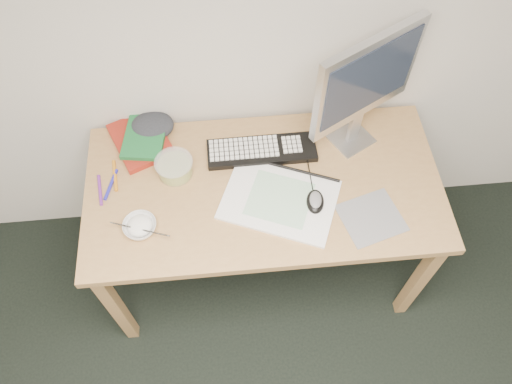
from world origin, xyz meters
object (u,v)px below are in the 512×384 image
(sketchpad, at_px, (280,200))
(monitor, at_px, (366,82))
(rice_bowl, at_px, (140,227))
(keyboard, at_px, (262,151))
(desk, at_px, (264,196))

(sketchpad, height_order, monitor, monitor)
(monitor, xyz_separation_m, rice_bowl, (-0.86, -0.34, -0.32))
(monitor, bearing_deg, sketchpad, -170.60)
(keyboard, bearing_deg, rice_bowl, -147.79)
(keyboard, xyz_separation_m, monitor, (0.38, 0.03, 0.32))
(monitor, bearing_deg, keyboard, 155.59)
(desk, distance_m, monitor, 0.60)
(sketchpad, relative_size, keyboard, 0.96)
(monitor, bearing_deg, desk, 177.07)
(desk, xyz_separation_m, sketchpad, (0.05, -0.08, 0.09))
(keyboard, distance_m, monitor, 0.50)
(desk, relative_size, keyboard, 3.17)
(rice_bowl, bearing_deg, desk, 17.63)
(sketchpad, bearing_deg, monitor, 61.40)
(keyboard, bearing_deg, desk, -93.20)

